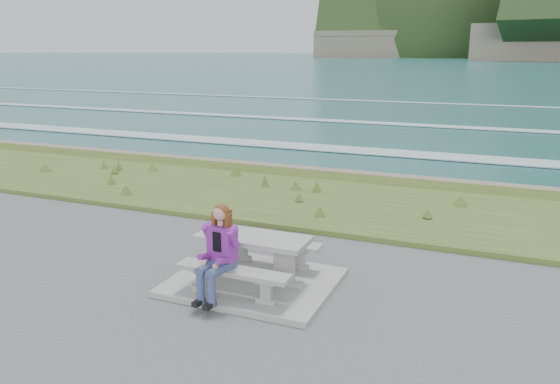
{
  "coord_description": "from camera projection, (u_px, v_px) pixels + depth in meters",
  "views": [
    {
      "loc": [
        3.58,
        -7.42,
        3.73
      ],
      "look_at": [
        -0.04,
        1.2,
        1.28
      ],
      "focal_mm": 35.0,
      "sensor_mm": 36.0,
      "label": 1
    }
  ],
  "objects": [
    {
      "name": "seated_woman",
      "position": [
        216.0,
        265.0,
        8.08
      ],
      "size": [
        0.5,
        0.76,
        1.43
      ],
      "rotation": [
        0.0,
        0.0,
        -0.15
      ],
      "color": "navy",
      "rests_on": "concrete_slab"
    },
    {
      "name": "ocean",
      "position": [
        439.0,
        146.0,
        31.73
      ],
      "size": [
        1600.0,
        1600.0,
        0.09
      ],
      "color": "#1F595A",
      "rests_on": "ground"
    },
    {
      "name": "concrete_slab",
      "position": [
        254.0,
        282.0,
        8.89
      ],
      "size": [
        2.6,
        2.1,
        0.1
      ],
      "primitive_type": "cube",
      "color": "gray",
      "rests_on": "ground"
    },
    {
      "name": "shore_drop",
      "position": [
        369.0,
        181.0,
        15.95
      ],
      "size": [
        160.0,
        0.8,
        2.2
      ],
      "primitive_type": "cube",
      "color": "#716555",
      "rests_on": "ground"
    },
    {
      "name": "picnic_table",
      "position": [
        253.0,
        246.0,
        8.73
      ],
      "size": [
        1.8,
        0.75,
        0.75
      ],
      "color": "gray",
      "rests_on": "concrete_slab"
    },
    {
      "name": "bench_seaward",
      "position": [
        271.0,
        245.0,
        9.41
      ],
      "size": [
        1.8,
        0.35,
        0.45
      ],
      "color": "gray",
      "rests_on": "concrete_slab"
    },
    {
      "name": "bench_landward",
      "position": [
        233.0,
        275.0,
        8.16
      ],
      "size": [
        1.8,
        0.35,
        0.45
      ],
      "color": "gray",
      "rests_on": "concrete_slab"
    },
    {
      "name": "grass_verge",
      "position": [
        341.0,
        206.0,
        13.36
      ],
      "size": [
        160.0,
        4.5,
        0.22
      ],
      "primitive_type": "cube",
      "color": "#39491B",
      "rests_on": "ground"
    }
  ]
}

